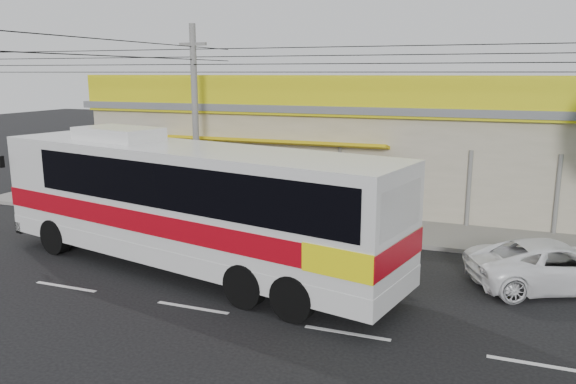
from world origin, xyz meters
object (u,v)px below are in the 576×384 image
Objects in this scene: motorbike_dark at (166,190)px; utility_pole at (193,59)px; motorbike_red at (47,193)px; coach_bus at (191,199)px; white_car at (557,265)px.

motorbike_dark is 6.43m from utility_pole.
motorbike_red is at bearing -174.50° from utility_pole.
white_car is at bearing 25.84° from coach_bus.
white_car is at bearing -102.30° from motorbike_red.
coach_bus is 2.89× the size of white_car.
utility_pole reaches higher than coach_bus.
coach_bus reaches higher than motorbike_dark.
coach_bus reaches higher than white_car.
motorbike_red is 0.05× the size of utility_pole.
utility_pole is (7.13, 0.69, 5.66)m from motorbike_red.
motorbike_dark is 0.05× the size of utility_pole.
motorbike_dark is (-5.57, 7.20, -1.55)m from coach_bus.
white_car is 0.14× the size of utility_pole.
utility_pole reaches higher than motorbike_dark.
utility_pole reaches higher than white_car.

